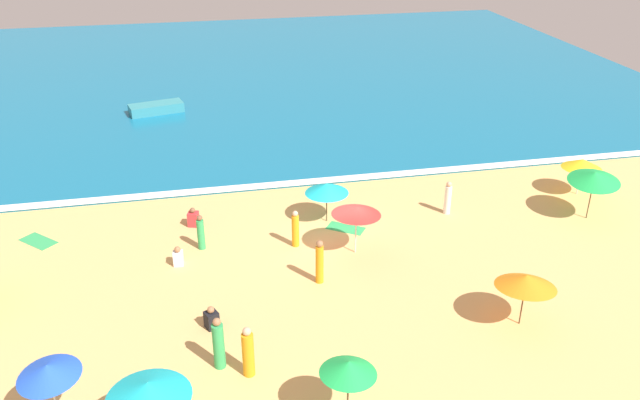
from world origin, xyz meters
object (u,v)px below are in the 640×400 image
object	(u,v)px
beachgoer_0	(212,319)
beachgoer_6	(320,262)
beach_umbrella_3	(48,371)
beachgoer_4	(201,233)
beach_umbrella_1	(148,390)
beachgoer_1	(295,229)
beach_umbrella_7	(595,177)
beachgoer_5	(219,344)
beachgoer_3	(248,353)
small_boat_0	(156,108)
beach_umbrella_9	(327,188)
beachgoer_8	(193,218)
beach_umbrella_5	(348,368)
beach_umbrella_0	(582,164)
beach_umbrella_6	(356,211)
beach_umbrella_4	(526,281)
beachgoer_2	(178,257)
beachgoer_7	(448,198)

from	to	relation	value
beachgoer_0	beachgoer_6	size ratio (longest dim) A/B	0.47
beach_umbrella_3	beachgoer_4	distance (m)	10.39
beach_umbrella_1	beachgoer_1	xyz separation A→B (m)	(5.64, 9.97, -1.21)
beach_umbrella_3	beach_umbrella_7	world-z (taller)	beach_umbrella_7
beachgoer_5	beachgoer_6	bearing A→B (deg)	45.09
beach_umbrella_7	beachgoer_3	xyz separation A→B (m)	(-16.39, -7.36, -1.23)
beach_umbrella_1	beach_umbrella_3	world-z (taller)	beach_umbrella_3
beach_umbrella_7	small_boat_0	distance (m)	27.54
beach_umbrella_1	beachgoer_5	xyz separation A→B (m)	(1.96, 2.91, -1.12)
beachgoer_5	small_boat_0	distance (m)	26.12
beachgoer_1	beach_umbrella_9	bearing A→B (deg)	47.21
beachgoer_8	small_boat_0	xyz separation A→B (m)	(-1.89, 16.24, 0.04)
beach_umbrella_5	beachgoer_3	xyz separation A→B (m)	(-2.55, 2.57, -1.13)
beachgoer_0	small_boat_0	world-z (taller)	beachgoer_0
beach_umbrella_3	beach_umbrella_7	size ratio (longest dim) A/B	0.76
beach_umbrella_0	beachgoer_8	distance (m)	18.81
beachgoer_0	beachgoer_1	world-z (taller)	beachgoer_1
beachgoer_3	beachgoer_4	bearing A→B (deg)	97.72
beach_umbrella_5	beach_umbrella_6	size ratio (longest dim) A/B	0.80
beachgoer_1	beachgoer_4	distance (m)	3.97
beach_umbrella_5	beach_umbrella_7	distance (m)	17.04
beach_umbrella_5	beachgoer_3	size ratio (longest dim) A/B	1.28
beach_umbrella_5	beach_umbrella_7	world-z (taller)	beach_umbrella_7
beach_umbrella_9	beach_umbrella_4	bearing A→B (deg)	-60.53
beach_umbrella_0	beachgoer_0	xyz separation A→B (m)	(-18.38, -7.11, -1.26)
beachgoer_0	beachgoer_1	xyz separation A→B (m)	(3.82, 4.96, 0.43)
beachgoer_8	beach_umbrella_7	bearing A→B (deg)	-9.46
beach_umbrella_7	beachgoer_1	distance (m)	13.64
beach_umbrella_7	beachgoer_5	size ratio (longest dim) A/B	1.70
beach_umbrella_1	beachgoer_5	world-z (taller)	beach_umbrella_1
beachgoer_2	beach_umbrella_4	bearing A→B (deg)	-28.78
beach_umbrella_1	beachgoer_4	distance (m)	10.76
beachgoer_3	beachgoer_0	bearing A→B (deg)	110.82
beachgoer_2	beachgoer_7	world-z (taller)	beachgoer_7
beachgoer_0	beachgoer_6	xyz separation A→B (m)	(4.25, 2.03, 0.53)
beachgoer_6	beach_umbrella_3	bearing A→B (deg)	-146.40
beach_umbrella_3	beachgoer_6	xyz separation A→B (m)	(8.75, 5.81, -1.18)
small_boat_0	beachgoer_5	bearing A→B (deg)	-84.72
beachgoer_4	beachgoer_7	world-z (taller)	beachgoer_7
beachgoer_7	small_boat_0	xyz separation A→B (m)	(-13.53, 17.42, -0.36)
beachgoer_7	beach_umbrella_9	bearing A→B (deg)	176.09
beachgoer_4	small_boat_0	size ratio (longest dim) A/B	0.43
beach_umbrella_5	beachgoer_3	distance (m)	3.79
beach_umbrella_0	beachgoer_5	world-z (taller)	beachgoer_5
beach_umbrella_7	beach_umbrella_9	size ratio (longest dim) A/B	1.51
beach_umbrella_5	beachgoer_2	size ratio (longest dim) A/B	2.77
beach_umbrella_5	beachgoer_7	size ratio (longest dim) A/B	1.44
beach_umbrella_6	small_boat_0	bearing A→B (deg)	112.88
beach_umbrella_9	beachgoer_6	xyz separation A→B (m)	(-1.34, -4.84, -0.76)
beach_umbrella_4	beachgoer_0	size ratio (longest dim) A/B	3.12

